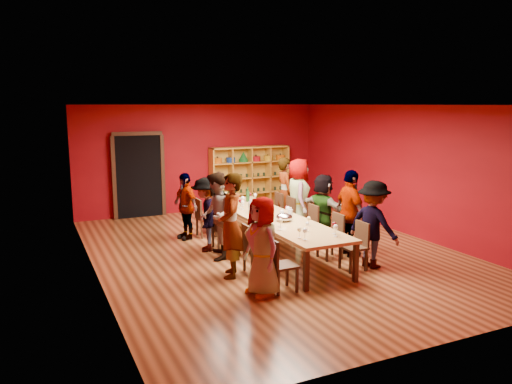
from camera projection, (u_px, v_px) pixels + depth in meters
room_shell at (273, 180)px, 10.05m from camera, size 7.10×9.10×3.04m
tasting_table at (273, 219)px, 10.20m from camera, size 1.10×4.50×0.75m
doorway at (138, 176)px, 13.34m from camera, size 1.40×0.17×2.30m
shelving_unit at (249, 174)px, 14.58m from camera, size 2.40×0.40×1.80m
chair_person_left_0 at (279, 262)px, 8.07m from camera, size 0.42×0.42×0.89m
person_left_0 at (262, 246)px, 7.89m from camera, size 0.53×0.83×1.60m
chair_person_left_1 at (253, 246)px, 8.97m from camera, size 0.42×0.42×0.89m
person_left_1 at (231, 225)px, 8.72m from camera, size 0.71×0.81×1.85m
chair_person_left_2 at (230, 232)px, 9.93m from camera, size 0.42×0.42×0.89m
person_left_2 at (216, 216)px, 9.74m from camera, size 0.73×0.95×1.72m
chair_person_left_3 at (220, 226)px, 10.47m from camera, size 0.42×0.42×0.89m
person_left_3 at (205, 214)px, 10.29m from camera, size 0.70×1.07×1.54m
chair_person_left_4 at (203, 215)px, 11.43m from camera, size 0.42×0.42×0.89m
person_left_4 at (185, 206)px, 11.21m from camera, size 0.60×0.95×1.51m
chair_person_right_0 at (357, 243)px, 9.16m from camera, size 0.42×0.42×0.89m
person_right_0 at (373, 224)px, 9.25m from camera, size 0.71×1.14×1.64m
chair_person_right_1 at (333, 233)px, 9.85m from camera, size 0.42×0.42×0.89m
person_right_1 at (350, 213)px, 9.94m from camera, size 0.56×1.06×1.74m
chair_person_right_2 at (309, 223)px, 10.69m from camera, size 0.42×0.42×0.89m
person_right_2 at (323, 209)px, 10.79m from camera, size 0.70×1.49×1.54m
chair_person_right_3 at (287, 214)px, 11.59m from camera, size 0.42×0.42×0.89m
person_right_3 at (298, 196)px, 11.65m from camera, size 0.77×0.98×1.77m
chair_person_right_4 at (275, 209)px, 12.12m from camera, size 0.42×0.42×0.89m
person_right_4 at (285, 193)px, 12.17m from camera, size 0.54×0.69×1.75m
wine_glass_0 at (243, 199)px, 11.28m from camera, size 0.09×0.09×0.21m
wine_glass_1 at (226, 195)px, 11.79m from camera, size 0.09×0.09×0.21m
wine_glass_2 at (258, 209)px, 10.12m from camera, size 0.09×0.09×0.22m
wine_glass_3 at (255, 195)px, 11.77m from camera, size 0.08×0.08×0.19m
wine_glass_4 at (288, 209)px, 10.15m from camera, size 0.09×0.09×0.22m
wine_glass_5 at (280, 222)px, 9.09m from camera, size 0.09×0.09×0.22m
wine_glass_6 at (268, 205)px, 10.51m from camera, size 0.09×0.09×0.22m
wine_glass_7 at (282, 213)px, 9.84m from camera, size 0.09×0.09×0.21m
wine_glass_8 at (336, 228)px, 8.64m from camera, size 0.09×0.09×0.22m
wine_glass_9 at (228, 197)px, 11.52m from camera, size 0.09×0.09×0.22m
wine_glass_10 at (334, 225)px, 8.80m from camera, size 0.09×0.09×0.22m
wine_glass_11 at (250, 195)px, 11.92m from camera, size 0.07×0.07×0.18m
wine_glass_12 at (299, 230)px, 8.54m from camera, size 0.08×0.08×0.20m
wine_glass_13 at (307, 224)px, 9.00m from camera, size 0.07×0.07×0.18m
wine_glass_14 at (240, 201)px, 11.01m from camera, size 0.08×0.08×0.20m
wine_glass_15 at (280, 220)px, 9.31m from camera, size 0.08×0.08×0.19m
wine_glass_16 at (260, 212)px, 9.89m from camera, size 0.09×0.09×0.21m
wine_glass_17 at (309, 219)px, 9.41m from camera, size 0.07×0.07×0.18m
wine_glass_18 at (243, 203)px, 10.82m from camera, size 0.08×0.08×0.21m
wine_glass_19 at (287, 208)px, 10.32m from camera, size 0.08×0.08×0.20m
wine_glass_20 at (266, 200)px, 11.27m from camera, size 0.07×0.07×0.18m
wine_glass_21 at (268, 201)px, 11.10m from camera, size 0.08×0.08×0.20m
wine_glass_22 at (305, 231)px, 8.42m from camera, size 0.08×0.08×0.21m
spittoon_bowl at (284, 217)px, 9.78m from camera, size 0.33×0.33×0.18m
carafe_a at (251, 207)px, 10.49m from camera, size 0.14×0.14×0.28m
carafe_b at (290, 214)px, 9.95m from camera, size 0.11×0.11×0.23m
wine_bottle at (248, 196)px, 11.72m from camera, size 0.09×0.09×0.35m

